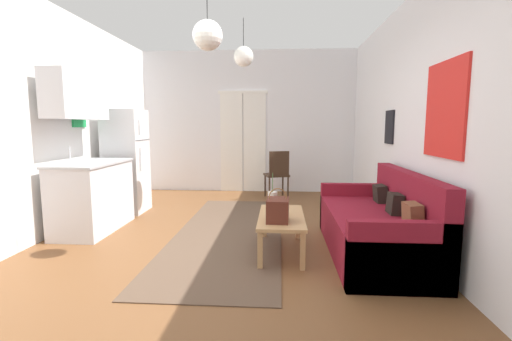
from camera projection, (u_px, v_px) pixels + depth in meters
name	position (u px, v px, depth m)	size (l,w,h in m)	color
ground_plane	(217.00, 260.00, 3.76)	(4.96, 8.06, 0.10)	brown
wall_back	(248.00, 123.00, 7.31)	(4.56, 0.13, 2.89)	silver
wall_right	(441.00, 119.00, 3.42)	(0.12, 7.66, 2.89)	silver
wall_left	(6.00, 119.00, 3.72)	(0.12, 7.66, 2.89)	white
area_rug	(230.00, 232.00, 4.55)	(1.33, 3.72, 0.01)	brown
couch	(380.00, 228.00, 3.78)	(0.89, 1.94, 0.89)	maroon
coffee_table	(281.00, 220.00, 3.83)	(0.49, 1.04, 0.41)	tan
bamboo_vase	(273.00, 201.00, 4.04)	(0.11, 0.11, 0.44)	beige
handbag	(278.00, 210.00, 3.59)	(0.23, 0.30, 0.34)	#512319
refrigerator	(126.00, 161.00, 5.58)	(0.59, 0.59, 1.63)	white
kitchen_counter	(89.00, 173.00, 4.58)	(0.63, 1.18, 2.05)	silver
accent_chair	(277.00, 172.00, 6.63)	(0.52, 0.50, 0.91)	#382619
pendant_lamp_near	(208.00, 35.00, 3.44)	(0.29, 0.29, 0.79)	black
pendant_lamp_far	(244.00, 56.00, 5.04)	(0.29, 0.29, 0.68)	black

